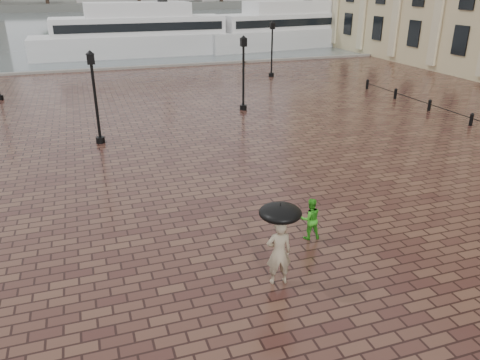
# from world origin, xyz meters

# --- Properties ---
(ground) EXTENTS (300.00, 300.00, 0.00)m
(ground) POSITION_xyz_m (0.00, 0.00, 0.00)
(ground) COLOR #391E1A
(ground) RESTS_ON ground
(harbour_water) EXTENTS (240.00, 240.00, 0.00)m
(harbour_water) POSITION_xyz_m (0.00, 92.00, 0.00)
(harbour_water) COLOR #485357
(harbour_water) RESTS_ON ground
(quay_edge) EXTENTS (80.00, 0.60, 0.30)m
(quay_edge) POSITION_xyz_m (0.00, 32.00, 0.00)
(quay_edge) COLOR slate
(quay_edge) RESTS_ON ground
(far_shore) EXTENTS (300.00, 60.00, 2.00)m
(far_shore) POSITION_xyz_m (0.00, 160.00, 1.00)
(far_shore) COLOR #4C4C47
(far_shore) RESTS_ON ground
(bollard_row) EXTENTS (0.22, 21.22, 0.73)m
(bollard_row) POSITION_xyz_m (14.00, 6.50, 0.40)
(bollard_row) COLOR black
(bollard_row) RESTS_ON ground
(street_lamps) EXTENTS (21.44, 14.44, 4.40)m
(street_lamps) POSITION_xyz_m (-1.50, 17.50, 2.33)
(street_lamps) COLOR black
(street_lamps) RESTS_ON ground
(adult_pedestrian) EXTENTS (0.73, 0.54, 1.85)m
(adult_pedestrian) POSITION_xyz_m (-2.19, -3.87, 0.92)
(adult_pedestrian) COLOR tan
(adult_pedestrian) RESTS_ON ground
(child_pedestrian) EXTENTS (0.72, 0.60, 1.36)m
(child_pedestrian) POSITION_xyz_m (-0.32, -1.99, 0.68)
(child_pedestrian) COLOR green
(child_pedestrian) RESTS_ON ground
(ferry_near) EXTENTS (23.13, 5.78, 7.57)m
(ferry_near) POSITION_xyz_m (0.18, 40.90, 2.27)
(ferry_near) COLOR silver
(ferry_near) RESTS_ON ground
(ferry_far) EXTENTS (23.34, 9.20, 7.46)m
(ferry_far) POSITION_xyz_m (18.64, 42.09, 2.24)
(ferry_far) COLOR silver
(ferry_far) RESTS_ON ground
(umbrella) EXTENTS (1.10, 1.10, 1.19)m
(umbrella) POSITION_xyz_m (-2.19, -3.87, 2.09)
(umbrella) COLOR black
(umbrella) RESTS_ON ground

